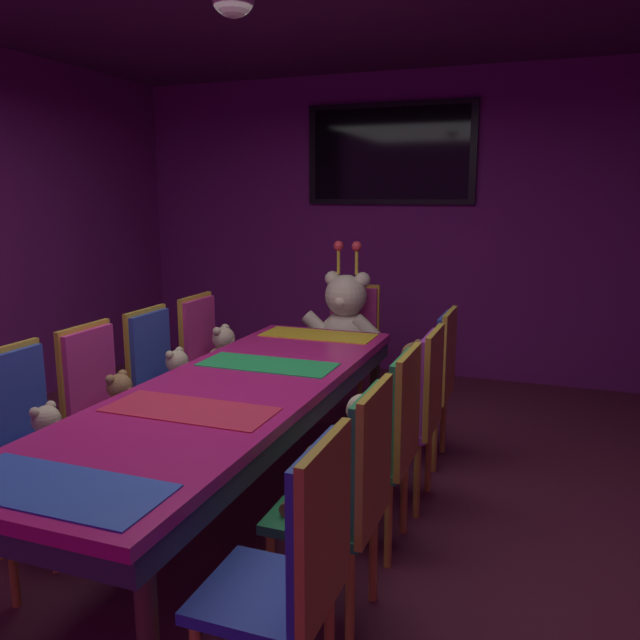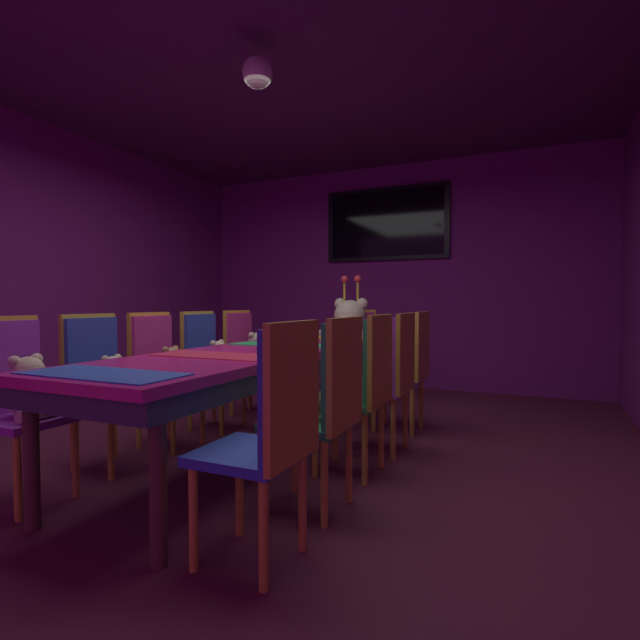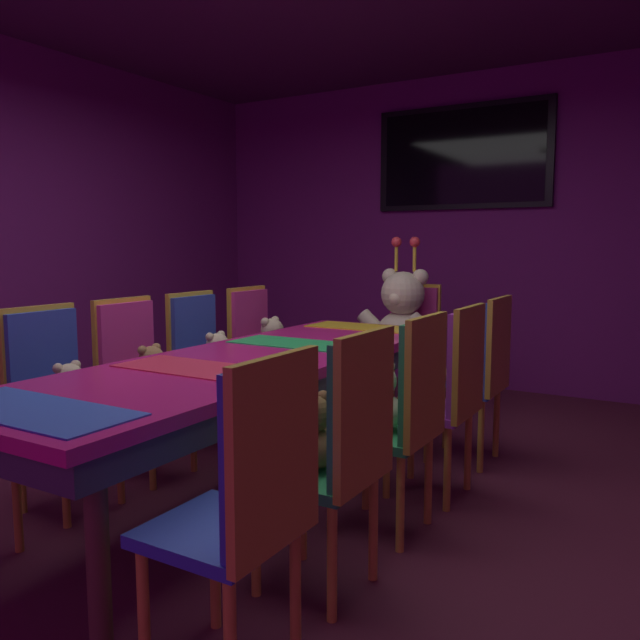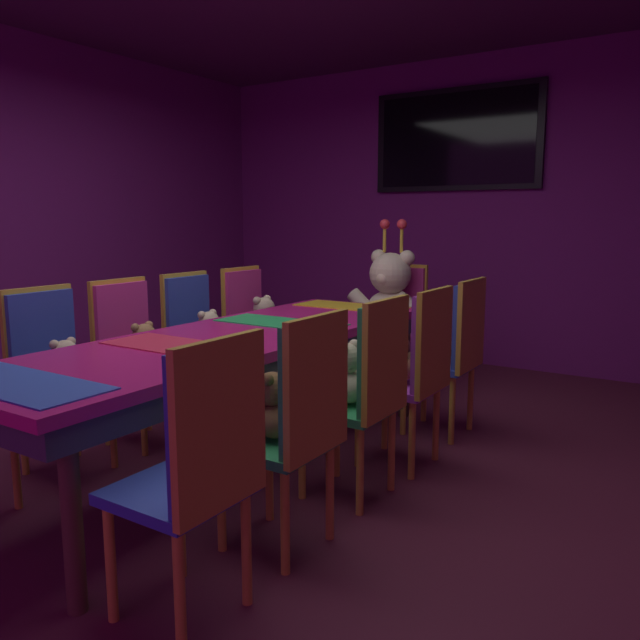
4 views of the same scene
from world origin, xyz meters
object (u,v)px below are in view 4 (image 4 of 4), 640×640
object	(u,v)px
chair_right_2	(371,380)
teddy_left_3	(210,335)
teddy_right_2	(344,377)
chair_right_3	(420,361)
chair_right_0	(203,455)
chair_right_1	(301,411)
teddy_left_4	(265,321)
wall_tv	(456,140)
teddy_left_2	(145,349)
teddy_left_1	(67,367)
chair_left_4	(249,319)
banquet_table	(235,349)
throne_chair	(399,313)
teddy_right_3	(396,360)
king_teddy_bear	(389,298)
chair_right_4	(458,342)
chair_left_3	(194,331)
teddy_right_4	(436,340)
chair_left_2	(129,344)
teddy_right_1	(272,409)

from	to	relation	value
chair_right_2	teddy_left_3	bearing A→B (deg)	-19.06
teddy_right_2	chair_right_3	size ratio (longest dim) A/B	0.33
chair_right_0	chair_right_1	bearing A→B (deg)	-90.08
teddy_left_4	wall_tv	size ratio (longest dim) A/B	0.22
teddy_left_2	teddy_left_1	bearing A→B (deg)	-90.43
chair_left_4	chair_right_1	distance (m)	2.33
chair_right_0	teddy_left_1	bearing A→B (deg)	-20.73
banquet_table	teddy_left_2	xyz separation A→B (m)	(-0.69, -0.01, -0.08)
teddy_left_1	throne_chair	xyz separation A→B (m)	(0.69, 2.53, 0.02)
teddy_left_1	chair_left_4	xyz separation A→B (m)	(-0.11, 1.65, 0.02)
teddy_left_2	chair_left_4	distance (m)	1.12
teddy_right_3	chair_right_1	bearing A→B (deg)	96.21
banquet_table	king_teddy_bear	xyz separation A→B (m)	(0.00, 1.82, 0.08)
teddy_right_2	chair_right_4	bearing A→B (deg)	-98.09
chair_left_3	teddy_right_4	xyz separation A→B (m)	(1.49, 0.59, -0.00)
chair_right_2	teddy_right_3	world-z (taller)	chair_right_2
teddy_left_1	chair_right_0	size ratio (longest dim) A/B	0.29
teddy_left_2	chair_right_3	xyz separation A→B (m)	(1.53, 0.53, 0.02)
chair_left_2	chair_right_0	distance (m)	1.98
chair_right_1	throne_chair	bearing A→B (deg)	-72.31
chair_left_2	teddy_left_2	bearing A→B (deg)	-0.00
chair_left_3	teddy_left_3	xyz separation A→B (m)	(0.14, 0.00, -0.02)
chair_right_2	teddy_left_1	bearing A→B (deg)	20.42
throne_chair	banquet_table	bearing A→B (deg)	-0.00
banquet_table	chair_right_2	distance (m)	0.81
teddy_left_4	chair_right_3	size ratio (longest dim) A/B	0.35
chair_right_0	chair_right_4	distance (m)	2.23
banquet_table	teddy_left_3	xyz separation A→B (m)	(-0.67, 0.53, -0.07)
teddy_left_1	chair_left_3	bearing A→B (deg)	96.54
teddy_left_2	chair_right_0	world-z (taller)	chair_right_0
teddy_left_2	chair_left_3	world-z (taller)	chair_left_3
chair_right_2	king_teddy_bear	world-z (taller)	king_teddy_bear
teddy_left_3	wall_tv	world-z (taller)	wall_tv
chair_left_2	teddy_right_2	size ratio (longest dim) A/B	3.02
teddy_right_1	chair_right_3	world-z (taller)	chair_right_3
teddy_left_4	teddy_right_2	size ratio (longest dim) A/B	1.05
banquet_table	teddy_right_1	xyz separation A→B (m)	(0.67, -0.56, -0.08)
teddy_left_4	teddy_left_1	bearing A→B (deg)	-91.11
king_teddy_bear	banquet_table	bearing A→B (deg)	-0.00
teddy_left_2	teddy_left_3	distance (m)	0.54
chair_right_2	wall_tv	bearing A→B (deg)	-75.26
chair_right_3	banquet_table	bearing A→B (deg)	31.70
teddy_left_1	chair_left_2	world-z (taller)	chair_left_2
wall_tv	banquet_table	bearing A→B (deg)	-90.00
teddy_left_1	teddy_left_4	distance (m)	1.65
chair_right_0	teddy_right_3	size ratio (longest dim) A/B	3.26
king_teddy_bear	teddy_right_3	bearing A→B (deg)	28.12
chair_right_3	wall_tv	distance (m)	3.08
banquet_table	teddy_left_1	size ratio (longest dim) A/B	10.22
teddy_left_4	king_teddy_bear	bearing A→B (deg)	47.14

